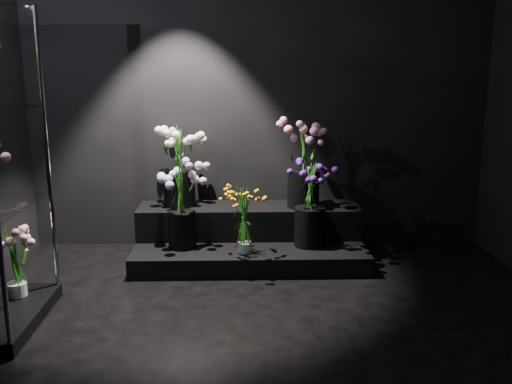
{
  "coord_description": "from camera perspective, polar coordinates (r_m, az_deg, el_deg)",
  "views": [
    {
      "loc": [
        -0.15,
        -2.99,
        1.65
      ],
      "look_at": [
        -0.04,
        1.2,
        0.67
      ],
      "focal_mm": 40.0,
      "sensor_mm": 36.0,
      "label": 1
    }
  ],
  "objects": [
    {
      "name": "wall_front",
      "position": [
        1.03,
        7.05,
        -1.16
      ],
      "size": [
        4.0,
        0.0,
        4.0
      ],
      "primitive_type": "plane",
      "rotation": [
        -1.57,
        0.0,
        0.0
      ],
      "color": "black",
      "rests_on": "floor"
    },
    {
      "name": "bouquet_cream_roses",
      "position": [
        4.87,
        -7.76,
        3.1
      ],
      "size": [
        0.51,
        0.51,
        0.67
      ],
      "rotation": [
        0.0,
        0.0,
        -0.35
      ],
      "color": "black",
      "rests_on": "display_riser"
    },
    {
      "name": "bouquet_case_base_pink",
      "position": [
        4.13,
        -23.06,
        -6.17
      ],
      "size": [
        0.36,
        0.36,
        0.5
      ],
      "rotation": [
        0.0,
        0.0,
        0.26
      ],
      "color": "white",
      "rests_on": "display_case"
    },
    {
      "name": "display_riser",
      "position": [
        4.84,
        -0.64,
        -4.55
      ],
      "size": [
        1.89,
        0.84,
        0.42
      ],
      "color": "black",
      "rests_on": "floor"
    },
    {
      "name": "bouquet_pink_roses",
      "position": [
        4.79,
        4.82,
        3.17
      ],
      "size": [
        0.48,
        0.48,
        0.72
      ],
      "rotation": [
        0.0,
        0.0,
        -0.4
      ],
      "color": "black",
      "rests_on": "display_riser"
    },
    {
      "name": "wall_back",
      "position": [
        5.0,
        0.28,
        10.33
      ],
      "size": [
        4.0,
        0.0,
        4.0
      ],
      "primitive_type": "plane",
      "rotation": [
        1.57,
        0.0,
        0.0
      ],
      "color": "black",
      "rests_on": "floor"
    },
    {
      "name": "bouquet_purple",
      "position": [
        4.6,
        5.43,
        -0.97
      ],
      "size": [
        0.32,
        0.32,
        0.7
      ],
      "rotation": [
        0.0,
        0.0,
        0.08
      ],
      "color": "black",
      "rests_on": "display_riser"
    },
    {
      "name": "bouquet_orange_bells",
      "position": [
        4.45,
        -1.17,
        -2.7
      ],
      "size": [
        0.3,
        0.3,
        0.53
      ],
      "rotation": [
        0.0,
        0.0,
        0.14
      ],
      "color": "white",
      "rests_on": "display_riser"
    },
    {
      "name": "bouquet_lilac",
      "position": [
        4.58,
        -7.5,
        -0.56
      ],
      "size": [
        0.37,
        0.37,
        0.71
      ],
      "rotation": [
        0.0,
        0.0,
        0.03
      ],
      "color": "black",
      "rests_on": "display_riser"
    },
    {
      "name": "floor",
      "position": [
        3.42,
        1.31,
        -15.71
      ],
      "size": [
        4.0,
        4.0,
        0.0
      ],
      "primitive_type": "plane",
      "color": "black",
      "rests_on": "ground"
    }
  ]
}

